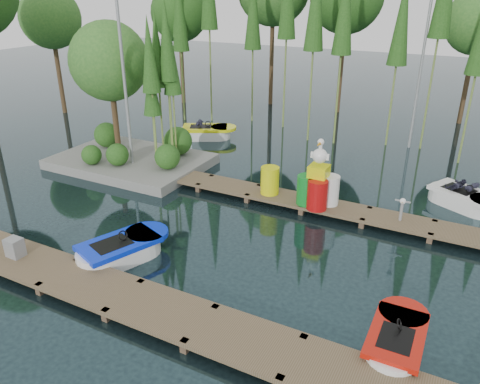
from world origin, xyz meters
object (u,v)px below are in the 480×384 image
at_px(utility_cabinet, 15,247).
at_px(boat_blue, 122,250).
at_px(boat_yellow_far, 206,132).
at_px(boat_red, 396,341).
at_px(island, 123,89).
at_px(drum_cluster, 318,187).
at_px(yellow_barrel, 270,180).

bearing_deg(utility_cabinet, boat_blue, 34.65).
bearing_deg(boat_yellow_far, utility_cabinet, -90.81).
distance_m(boat_blue, boat_red, 7.47).
distance_m(island, utility_cabinet, 8.61).
distance_m(boat_red, utility_cabinet, 9.88).
distance_m(boat_blue, boat_yellow_far, 11.38).
height_order(boat_yellow_far, utility_cabinet, boat_yellow_far).
bearing_deg(boat_red, drum_cluster, 123.10).
bearing_deg(drum_cluster, boat_red, -56.18).
xyz_separation_m(island, boat_yellow_far, (1.05, 4.52, -2.89)).
relative_size(boat_blue, boat_red, 1.25).
relative_size(boat_blue, boat_yellow_far, 0.97).
bearing_deg(yellow_barrel, boat_yellow_far, 137.89).
xyz_separation_m(boat_red, yellow_barrel, (-5.41, 5.55, 0.55)).
xyz_separation_m(boat_blue, boat_red, (7.47, -0.13, -0.03)).
xyz_separation_m(utility_cabinet, drum_cluster, (6.16, 6.84, 0.41)).
height_order(boat_yellow_far, yellow_barrel, boat_yellow_far).
xyz_separation_m(boat_blue, boat_yellow_far, (-3.81, 10.72, 0.03)).
distance_m(utility_cabinet, drum_cluster, 9.21).
relative_size(island, utility_cabinet, 12.89).
bearing_deg(drum_cluster, boat_yellow_far, 144.51).
relative_size(utility_cabinet, drum_cluster, 0.23).
distance_m(island, yellow_barrel, 7.37).
xyz_separation_m(island, utility_cabinet, (2.57, -7.79, -2.62)).
distance_m(boat_yellow_far, yellow_barrel, 7.93).
bearing_deg(boat_yellow_far, yellow_barrel, -49.93).
height_order(boat_blue, yellow_barrel, yellow_barrel).
bearing_deg(drum_cluster, yellow_barrel, 174.88).
distance_m(island, boat_blue, 8.41).
xyz_separation_m(boat_yellow_far, drum_cluster, (7.67, -5.47, 0.67)).
height_order(island, utility_cabinet, island).
xyz_separation_m(boat_red, drum_cluster, (-3.61, 5.39, 0.74)).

